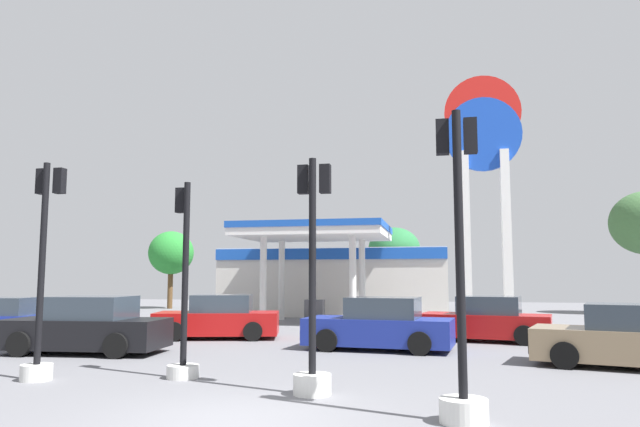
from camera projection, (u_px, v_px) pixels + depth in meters
The scene contains 15 objects.
ground_plane at pixel (234, 421), 8.96m from camera, with size 90.00×90.00×0.00m, color slate.
gas_station at pixel (336, 279), 34.05m from camera, with size 12.78×12.58×4.73m.
station_pole_sign at pixel (484, 167), 27.16m from camera, with size 3.52×0.56×11.67m.
car_0 at pixel (486, 321), 20.09m from camera, with size 4.56×2.59×1.54m.
car_1 at pixel (628, 339), 14.16m from camera, with size 4.63×2.91×1.54m.
car_2 at pixel (218, 319), 20.97m from camera, with size 4.66×2.78×1.56m.
car_3 at pixel (7, 321), 20.14m from camera, with size 4.36×2.34×1.49m.
car_5 at pixel (379, 326), 17.69m from camera, with size 4.60×2.39×1.58m.
car_6 at pixel (87, 327), 16.91m from camera, with size 4.71×2.36×1.64m.
traffic_signal_0 at pixel (183, 316), 12.88m from camera, with size 0.69×0.70×4.32m.
traffic_signal_1 at pixel (461, 316), 9.00m from camera, with size 0.74×0.74×4.84m.
traffic_signal_2 at pixel (42, 296), 12.67m from camera, with size 0.66×0.69×4.72m.
traffic_signal_3 at pixel (313, 314), 11.11m from camera, with size 0.72×0.72×4.50m.
tree_0 at pixel (171, 253), 41.12m from camera, with size 3.14×3.14×5.42m.
tree_1 at pixel (394, 249), 39.69m from camera, with size 3.50×3.50×5.56m.
Camera 1 is at (3.16, -8.80, 2.20)m, focal length 32.75 mm.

